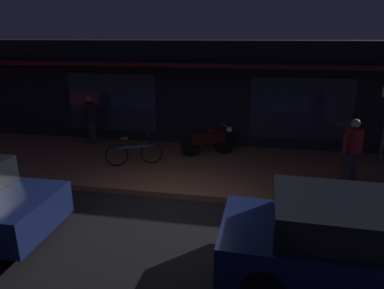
{
  "coord_description": "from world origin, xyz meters",
  "views": [
    {
      "loc": [
        1.74,
        -6.24,
        3.75
      ],
      "look_at": [
        0.14,
        2.4,
        0.95
      ],
      "focal_mm": 32.06,
      "sensor_mm": 36.0,
      "label": 1
    }
  ],
  "objects": [
    {
      "name": "storefront_building",
      "position": [
        0.0,
        6.39,
        1.8
      ],
      "size": [
        18.0,
        3.3,
        3.6
      ],
      "color": "black",
      "rests_on": "ground_plane"
    },
    {
      "name": "sidewalk_slab",
      "position": [
        0.0,
        3.0,
        0.07
      ],
      "size": [
        18.0,
        4.0,
        0.15
      ],
      "primitive_type": "cube",
      "color": "brown",
      "rests_on": "ground_plane"
    },
    {
      "name": "person_photographer",
      "position": [
        -3.74,
        4.38,
        1.03
      ],
      "size": [
        0.55,
        0.44,
        1.67
      ],
      "color": "#28232D",
      "rests_on": "sidewalk_slab"
    },
    {
      "name": "ground_plane",
      "position": [
        0.0,
        0.0,
        0.0
      ],
      "size": [
        60.0,
        60.0,
        0.0
      ],
      "primitive_type": "plane",
      "color": "black"
    },
    {
      "name": "motorcycle",
      "position": [
        0.39,
        3.91,
        0.65
      ],
      "size": [
        1.59,
        0.9,
        0.97
      ],
      "color": "black",
      "rests_on": "sidewalk_slab"
    },
    {
      "name": "bicycle_parked",
      "position": [
        -1.61,
        2.66,
        0.51
      ],
      "size": [
        1.54,
        0.71,
        0.91
      ],
      "color": "black",
      "rests_on": "sidewalk_slab"
    },
    {
      "name": "parked_car_across",
      "position": [
        3.33,
        -1.32,
        0.7
      ],
      "size": [
        4.15,
        1.89,
        1.42
      ],
      "color": "black",
      "rests_on": "ground_plane"
    },
    {
      "name": "person_bystander",
      "position": [
        4.2,
        2.44,
        1.03
      ],
      "size": [
        0.57,
        0.44,
        1.67
      ],
      "color": "#28232D",
      "rests_on": "sidewalk_slab"
    }
  ]
}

